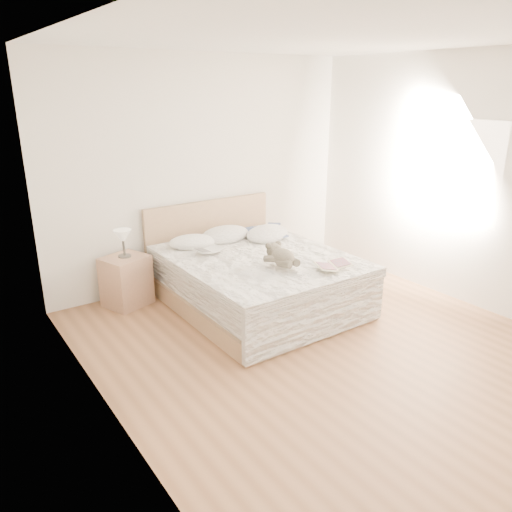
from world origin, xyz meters
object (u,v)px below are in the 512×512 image
object	(u,v)px
bed	(254,278)
childrens_book	(333,266)
photo_book	(208,250)
table_lamp	(123,238)
nightstand	(126,281)
teddy_bear	(283,264)

from	to	relation	value
bed	childrens_book	size ratio (longest dim) A/B	5.59
childrens_book	photo_book	bearing A→B (deg)	146.21
bed	table_lamp	distance (m)	1.49
bed	nightstand	distance (m)	1.42
photo_book	childrens_book	size ratio (longest dim) A/B	0.79
nightstand	teddy_bear	distance (m)	1.81
bed	photo_book	distance (m)	0.60
table_lamp	teddy_bear	size ratio (longest dim) A/B	0.82
nightstand	teddy_bear	size ratio (longest dim) A/B	1.50
nightstand	teddy_bear	bearing A→B (deg)	-49.98
photo_book	nightstand	bearing A→B (deg)	141.64
table_lamp	photo_book	bearing A→B (deg)	-34.15
photo_book	childrens_book	bearing A→B (deg)	-60.04
childrens_book	bed	bearing A→B (deg)	135.22
photo_book	teddy_bear	distance (m)	0.92
bed	childrens_book	bearing A→B (deg)	-66.24
bed	nightstand	size ratio (longest dim) A/B	3.83
teddy_bear	bed	bearing A→B (deg)	85.73
childrens_book	teddy_bear	distance (m)	0.50
childrens_book	teddy_bear	world-z (taller)	teddy_bear
bed	teddy_bear	distance (m)	0.66
table_lamp	photo_book	distance (m)	0.93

